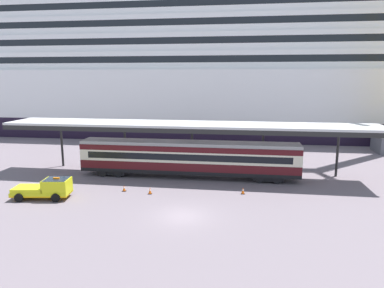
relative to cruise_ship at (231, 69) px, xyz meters
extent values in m
plane|color=slate|center=(-1.95, -47.98, -12.93)|extent=(400.00, 400.00, 0.00)
cube|color=black|center=(0.01, 0.01, -11.06)|extent=(122.21, 29.52, 3.75)
cube|color=white|center=(0.01, 0.01, -4.81)|extent=(122.21, 29.52, 8.75)
cube|color=white|center=(0.01, 0.01, 1.16)|extent=(112.43, 27.15, 3.17)
cube|color=black|center=(0.01, -13.52, 1.31)|extent=(107.54, 0.12, 1.14)
cube|color=white|center=(0.01, 0.01, 4.32)|extent=(107.94, 26.07, 3.17)
cube|color=black|center=(0.01, -12.97, 4.48)|extent=(103.24, 0.12, 1.14)
cube|color=white|center=(0.01, 0.01, 7.49)|extent=(103.44, 24.98, 3.17)
cube|color=black|center=(0.01, -12.43, 7.65)|extent=(98.94, 0.12, 1.14)
cube|color=white|center=(0.01, 0.01, 10.66)|extent=(98.94, 23.90, 3.17)
cube|color=black|center=(0.01, -11.89, 10.82)|extent=(94.64, 0.12, 1.14)
cube|color=beige|center=(-3.24, -36.26, -6.95)|extent=(41.61, 5.47, 0.25)
cube|color=black|center=(-3.24, -38.90, -7.33)|extent=(41.61, 0.20, 0.50)
cylinder|color=black|center=(-19.88, -33.93, -10.01)|extent=(0.28, 0.28, 5.86)
cylinder|color=black|center=(-11.56, -33.93, -10.01)|extent=(0.28, 0.28, 5.86)
cylinder|color=black|center=(-3.24, -33.93, -10.01)|extent=(0.28, 0.28, 5.86)
cylinder|color=black|center=(5.08, -33.93, -10.01)|extent=(0.28, 0.28, 5.86)
cylinder|color=black|center=(13.40, -33.93, -10.01)|extent=(0.28, 0.28, 5.86)
cube|color=black|center=(-3.24, -36.76, -12.08)|extent=(24.39, 2.80, 0.40)
cube|color=#470F14|center=(-3.24, -36.76, -11.43)|extent=(24.39, 2.80, 0.90)
cube|color=beige|center=(-3.24, -36.76, -10.38)|extent=(24.39, 2.80, 1.20)
cube|color=black|center=(-3.24, -38.13, -10.33)|extent=(22.44, 0.08, 0.72)
cube|color=#470F14|center=(-3.24, -36.76, -9.48)|extent=(24.39, 2.80, 0.60)
cube|color=#949494|center=(-3.24, -36.76, -9.00)|extent=(24.39, 2.69, 0.36)
cube|color=black|center=(-12.02, -36.76, -12.48)|extent=(3.20, 2.35, 0.50)
cylinder|color=black|center=(-12.92, -37.94, -12.51)|extent=(0.84, 0.12, 0.84)
cylinder|color=black|center=(-11.12, -37.94, -12.51)|extent=(0.84, 0.12, 0.84)
cube|color=black|center=(5.54, -36.76, -12.48)|extent=(3.20, 2.35, 0.50)
cylinder|color=black|center=(4.64, -37.94, -12.51)|extent=(0.84, 0.12, 0.84)
cylinder|color=black|center=(6.44, -37.94, -12.51)|extent=(0.84, 0.12, 0.84)
cube|color=yellow|center=(-15.71, -45.66, -12.35)|extent=(5.43, 2.71, 0.36)
cube|color=#F2B20C|center=(-15.71, -45.66, -12.48)|extent=(5.43, 2.73, 0.12)
cube|color=yellow|center=(-14.27, -45.46, -11.62)|extent=(2.54, 2.22, 1.10)
cube|color=#19232D|center=(-14.27, -45.46, -11.27)|extent=(2.32, 2.11, 0.44)
cube|color=orange|center=(-14.27, -45.46, -10.99)|extent=(0.58, 0.28, 0.16)
cube|color=yellow|center=(-16.74, -45.81, -11.99)|extent=(3.15, 2.31, 0.36)
cylinder|color=black|center=(-14.20, -44.44, -12.53)|extent=(0.83, 0.36, 0.80)
cylinder|color=black|center=(-13.92, -46.42, -12.53)|extent=(0.83, 0.36, 0.80)
cylinder|color=black|center=(-17.50, -44.90, -12.53)|extent=(0.83, 0.36, 0.80)
cylinder|color=black|center=(-17.22, -46.88, -12.53)|extent=(0.83, 0.36, 0.80)
cube|color=black|center=(-6.04, -43.01, -12.91)|extent=(0.36, 0.36, 0.04)
cone|color=#EA590F|center=(-6.04, -43.01, -12.58)|extent=(0.30, 0.30, 0.63)
cylinder|color=white|center=(-6.04, -43.01, -12.55)|extent=(0.17, 0.17, 0.09)
cube|color=black|center=(2.89, -41.70, -12.91)|extent=(0.36, 0.36, 0.04)
cone|color=#EA590F|center=(2.89, -41.70, -12.57)|extent=(0.30, 0.30, 0.64)
cylinder|color=white|center=(2.89, -41.70, -12.54)|extent=(0.17, 0.17, 0.09)
cube|color=black|center=(-8.81, -42.57, -12.91)|extent=(0.36, 0.36, 0.04)
cone|color=#EA590F|center=(-8.81, -42.57, -12.62)|extent=(0.30, 0.30, 0.56)
cylinder|color=white|center=(-8.81, -42.57, -12.59)|extent=(0.17, 0.17, 0.08)
cylinder|color=black|center=(-17.92, -45.43, -12.58)|extent=(0.44, 0.44, 0.70)
sphere|color=black|center=(-17.92, -45.43, -12.21)|extent=(0.48, 0.48, 0.48)
camera|label=1|loc=(2.65, -74.56, -1.82)|focal=32.76mm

